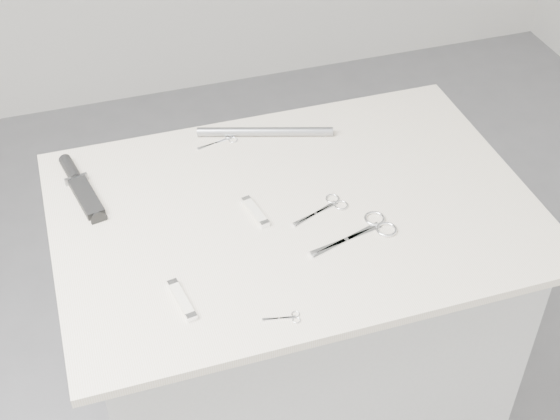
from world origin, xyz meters
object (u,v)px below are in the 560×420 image
object	(u,v)px
plinth	(292,350)
metal_rail	(265,132)
pocket_knife_b	(255,212)
embroidery_scissors_b	(223,141)
tiny_scissors	(287,318)
embroidery_scissors_a	(328,207)
pocket_knife_a	(182,300)
large_shears	(368,229)
sheathed_knife	(79,184)

from	to	relation	value
plinth	metal_rail	bearing A→B (deg)	86.51
plinth	pocket_knife_b	world-z (taller)	pocket_knife_b
embroidery_scissors_b	tiny_scissors	world-z (taller)	same
embroidery_scissors_a	metal_rail	world-z (taller)	metal_rail
embroidery_scissors_b	pocket_knife_a	distance (m)	0.51
pocket_knife_a	pocket_knife_b	bearing A→B (deg)	-54.36
large_shears	embroidery_scissors_b	world-z (taller)	large_shears
large_shears	embroidery_scissors_a	world-z (taller)	large_shears
large_shears	sheathed_knife	distance (m)	0.63
tiny_scissors	sheathed_knife	world-z (taller)	sheathed_knife
large_shears	embroidery_scissors_a	bearing A→B (deg)	105.49
large_shears	pocket_knife_b	xyz separation A→B (m)	(-0.20, 0.12, 0.00)
embroidery_scissors_b	sheathed_knife	size ratio (longest dim) A/B	0.45
embroidery_scissors_a	tiny_scissors	xyz separation A→B (m)	(-0.18, -0.27, -0.00)
tiny_scissors	pocket_knife_a	xyz separation A→B (m)	(-0.17, 0.10, 0.01)
tiny_scissors	pocket_knife_a	distance (m)	0.20
plinth	tiny_scissors	world-z (taller)	tiny_scissors
embroidery_scissors_b	pocket_knife_b	world-z (taller)	pocket_knife_b
large_shears	pocket_knife_a	world-z (taller)	pocket_knife_a
embroidery_scissors_a	pocket_knife_a	size ratio (longest dim) A/B	1.23
pocket_knife_a	metal_rail	distance (m)	0.55
plinth	sheathed_knife	xyz separation A→B (m)	(-0.42, 0.20, 0.48)
embroidery_scissors_a	sheathed_knife	size ratio (longest dim) A/B	0.60
sheathed_knife	pocket_knife_a	size ratio (longest dim) A/B	2.06
large_shears	sheathed_knife	xyz separation A→B (m)	(-0.54, 0.32, 0.01)
pocket_knife_b	metal_rail	world-z (taller)	metal_rail
tiny_scissors	metal_rail	distance (m)	0.57
embroidery_scissors_b	sheathed_knife	xyz separation A→B (m)	(-0.34, -0.07, 0.01)
large_shears	embroidery_scissors_a	size ratio (longest dim) A/B	1.46
plinth	tiny_scissors	distance (m)	0.56
embroidery_scissors_b	plinth	bearing A→B (deg)	-86.11
embroidery_scissors_b	large_shears	bearing A→B (deg)	-75.51
large_shears	metal_rail	world-z (taller)	metal_rail
large_shears	pocket_knife_a	xyz separation A→B (m)	(-0.40, -0.08, 0.00)
tiny_scissors	pocket_knife_b	size ratio (longest dim) A/B	0.70
metal_rail	pocket_knife_a	bearing A→B (deg)	-122.99
pocket_knife_a	sheathed_knife	bearing A→B (deg)	10.34
embroidery_scissors_a	embroidery_scissors_b	size ratio (longest dim) A/B	1.34
plinth	sheathed_knife	world-z (taller)	sheathed_knife
large_shears	pocket_knife_b	bearing A→B (deg)	135.37
embroidery_scissors_b	pocket_knife_b	xyz separation A→B (m)	(-0.00, -0.27, 0.00)
tiny_scissors	sheathed_knife	xyz separation A→B (m)	(-0.31, 0.49, 0.01)
embroidery_scissors_a	large_shears	bearing A→B (deg)	-80.96
large_shears	embroidery_scissors_b	bearing A→B (deg)	103.17
plinth	metal_rail	world-z (taller)	metal_rail
large_shears	pocket_knife_b	world-z (taller)	pocket_knife_b
sheathed_knife	plinth	bearing A→B (deg)	-127.24
sheathed_knife	pocket_knife_a	world-z (taller)	sheathed_knife
tiny_scissors	sheathed_knife	size ratio (longest dim) A/B	0.31
sheathed_knife	embroidery_scissors_a	bearing A→B (deg)	-126.29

